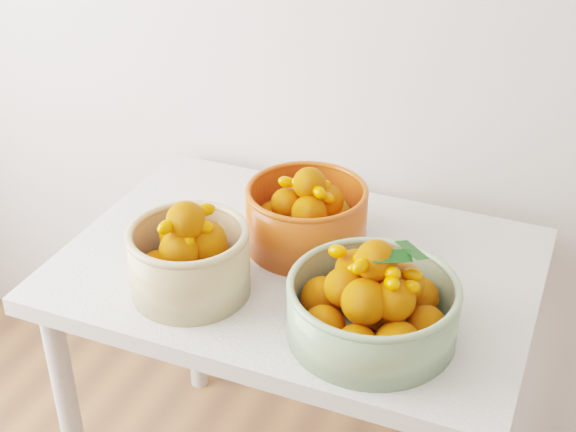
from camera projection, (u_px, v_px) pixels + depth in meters
name	position (u px, v px, depth m)	size (l,w,h in m)	color
table	(298.00, 298.00, 1.77)	(1.00, 0.70, 0.75)	silver
bowl_cream	(189.00, 257.00, 1.59)	(0.32, 0.32, 0.21)	tan
bowl_green	(373.00, 304.00, 1.47)	(0.34, 0.34, 0.21)	gray
bowl_orange	(307.00, 215.00, 1.74)	(0.34, 0.34, 0.19)	#D84212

